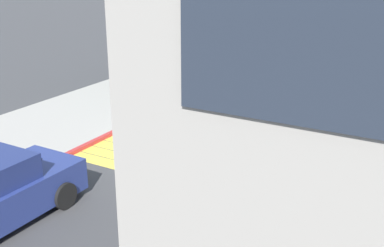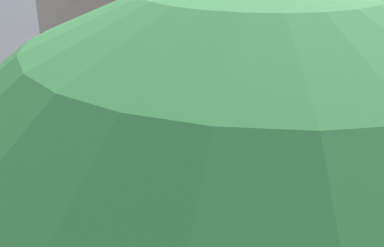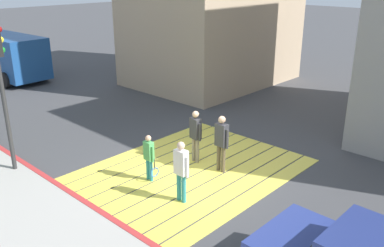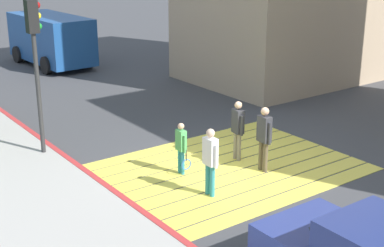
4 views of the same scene
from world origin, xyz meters
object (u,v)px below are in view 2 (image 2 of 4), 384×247
object	(u,v)px
pedestrian_adult_trailing	(192,134)
pedestrian_adult_side	(294,141)
pedestrian_adult_lead	(218,121)
pedestrian_child_with_racket	(249,167)
traffic_light_corner	(248,156)

from	to	relation	value
pedestrian_adult_trailing	pedestrian_adult_side	world-z (taller)	pedestrian_adult_trailing
pedestrian_adult_trailing	pedestrian_adult_side	size ratio (longest dim) A/B	1.00
pedestrian_adult_lead	pedestrian_child_with_racket	xyz separation A→B (m)	(-1.80, 1.09, -0.23)
pedestrian_adult_lead	pedestrian_adult_side	world-z (taller)	pedestrian_adult_lead
pedestrian_adult_trailing	pedestrian_child_with_racket	distance (m)	1.78
traffic_light_corner	pedestrian_adult_side	bearing A→B (deg)	-65.45
traffic_light_corner	pedestrian_adult_trailing	bearing A→B (deg)	-39.35
pedestrian_adult_trailing	traffic_light_corner	bearing A→B (deg)	140.65
pedestrian_adult_trailing	pedestrian_child_with_racket	size ratio (longest dim) A/B	1.21
pedestrian_adult_lead	pedestrian_adult_trailing	xyz separation A→B (m)	(-0.04, 0.98, -0.04)
traffic_light_corner	pedestrian_adult_trailing	xyz separation A→B (m)	(4.10, -3.37, -2.08)
pedestrian_adult_lead	pedestrian_child_with_racket	bearing A→B (deg)	148.97
pedestrian_child_with_racket	pedestrian_adult_trailing	bearing A→B (deg)	-3.50
traffic_light_corner	pedestrian_adult_lead	xyz separation A→B (m)	(4.14, -4.34, -2.04)
pedestrian_adult_side	traffic_light_corner	bearing A→B (deg)	114.55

